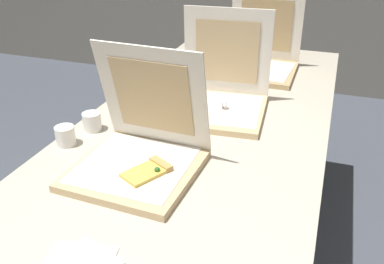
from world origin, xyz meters
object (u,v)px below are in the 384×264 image
(pizza_box_front, at_px, (140,153))
(cup_white_far, at_px, (193,80))
(table, at_px, (201,139))
(pizza_box_back, at_px, (259,61))
(pizza_box_middle, at_px, (220,97))
(cup_white_near_left, at_px, (65,136))
(cup_white_mid, at_px, (131,100))
(cup_white_near_center, at_px, (92,122))

(pizza_box_front, relative_size, cup_white_far, 5.61)
(pizza_box_front, bearing_deg, cup_white_far, 98.31)
(table, relative_size, pizza_box_front, 5.98)
(pizza_box_back, bearing_deg, pizza_box_front, -99.63)
(table, distance_m, cup_white_far, 0.39)
(pizza_box_back, xyz_separation_m, cup_white_far, (-0.23, -0.28, -0.02))
(pizza_box_middle, distance_m, cup_white_near_left, 0.57)
(table, xyz_separation_m, pizza_box_back, (0.08, 0.63, 0.10))
(cup_white_mid, relative_size, cup_white_near_left, 1.00)
(cup_white_mid, xyz_separation_m, cup_white_near_left, (-0.07, -0.32, 0.00))
(cup_white_near_left, bearing_deg, pizza_box_back, 63.53)
(pizza_box_front, bearing_deg, pizza_box_back, 83.00)
(pizza_box_back, height_order, cup_white_far, pizza_box_back)
(pizza_box_back, bearing_deg, cup_white_mid, -123.40)
(cup_white_near_center, relative_size, cup_white_near_left, 1.00)
(cup_white_near_center, xyz_separation_m, cup_white_near_left, (-0.03, -0.12, 0.00))
(pizza_box_front, distance_m, cup_white_mid, 0.43)
(pizza_box_middle, distance_m, cup_white_near_center, 0.47)
(pizza_box_middle, xyz_separation_m, cup_white_near_center, (-0.36, -0.30, -0.02))
(pizza_box_front, xyz_separation_m, cup_white_far, (-0.07, 0.66, -0.02))
(pizza_box_middle, relative_size, cup_white_far, 5.80)
(table, distance_m, pizza_box_back, 0.64)
(table, distance_m, cup_white_mid, 0.32)
(pizza_box_front, distance_m, pizza_box_middle, 0.48)
(pizza_box_front, xyz_separation_m, pizza_box_back, (0.16, 0.94, 0.00))
(pizza_box_middle, bearing_deg, cup_white_mid, -168.65)
(table, height_order, pizza_box_front, pizza_box_front)
(cup_white_mid, height_order, cup_white_near_left, same)
(table, relative_size, cup_white_near_center, 33.52)
(pizza_box_front, height_order, cup_white_near_left, pizza_box_front)
(table, xyz_separation_m, cup_white_mid, (-0.30, 0.06, 0.08))
(table, xyz_separation_m, cup_white_near_left, (-0.37, -0.26, 0.08))
(pizza_box_middle, distance_m, pizza_box_back, 0.48)
(table, bearing_deg, cup_white_near_center, -156.94)
(pizza_box_front, relative_size, cup_white_mid, 5.61)
(cup_white_mid, bearing_deg, table, -11.68)
(pizza_box_front, height_order, pizza_box_back, pizza_box_back)
(table, height_order, cup_white_mid, cup_white_mid)
(cup_white_mid, distance_m, cup_white_near_center, 0.21)
(cup_white_mid, height_order, cup_white_near_center, same)
(pizza_box_back, relative_size, cup_white_far, 5.67)
(table, xyz_separation_m, pizza_box_middle, (0.02, 0.15, 0.10))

